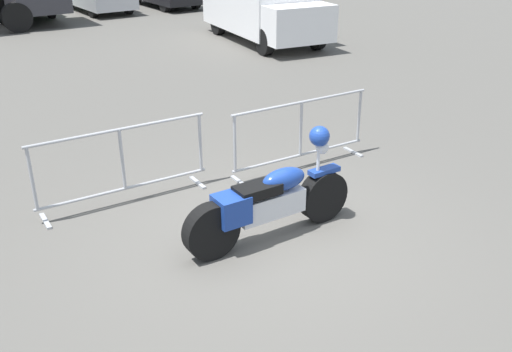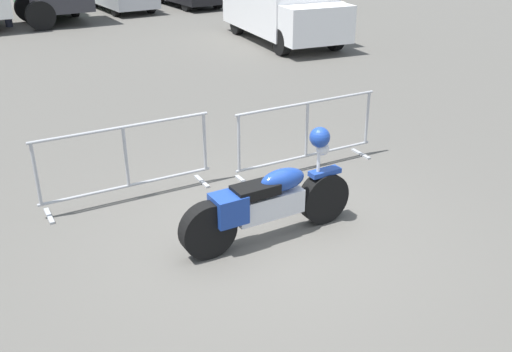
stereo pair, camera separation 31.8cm
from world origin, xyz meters
TOP-DOWN VIEW (x-y plane):
  - ground_plane at (0.00, 0.00)m, footprint 120.00×120.00m
  - motorcycle at (-0.01, -0.05)m, footprint 2.29×0.51m
  - crowd_barrier_near at (-1.37, 1.62)m, footprint 2.40×0.68m
  - crowd_barrier_far at (1.35, 1.62)m, footprint 2.40×0.68m

SIDE VIEW (x-z plane):
  - ground_plane at x=0.00m, z-range 0.00..0.00m
  - motorcycle at x=-0.01m, z-range -0.15..1.14m
  - crowd_barrier_near at x=-1.37m, z-range 0.02..1.09m
  - crowd_barrier_far at x=1.35m, z-range 0.02..1.09m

